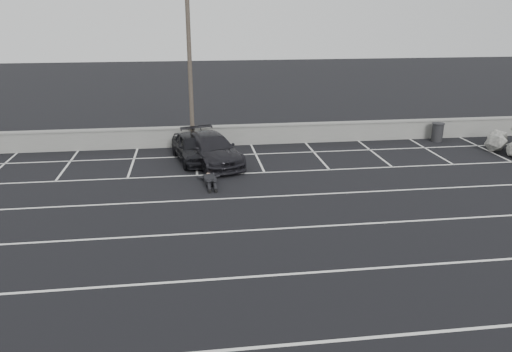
{
  "coord_description": "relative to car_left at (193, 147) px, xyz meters",
  "views": [
    {
      "loc": [
        -2.23,
        -11.96,
        6.98
      ],
      "look_at": [
        0.16,
        5.63,
        1.0
      ],
      "focal_mm": 35.0,
      "sensor_mm": 36.0,
      "label": 1
    }
  ],
  "objects": [
    {
      "name": "ground",
      "position": [
        2.1,
        -11.25,
        -0.68
      ],
      "size": [
        120.0,
        120.0,
        0.0
      ],
      "primitive_type": "plane",
      "color": "black",
      "rests_on": "ground"
    },
    {
      "name": "seawall",
      "position": [
        2.1,
        2.75,
        -0.13
      ],
      "size": [
        50.0,
        0.45,
        1.06
      ],
      "color": "gray",
      "rests_on": "ground"
    },
    {
      "name": "stall_lines",
      "position": [
        2.02,
        -6.84,
        -0.67
      ],
      "size": [
        36.0,
        20.05,
        0.01
      ],
      "color": "silver",
      "rests_on": "ground"
    },
    {
      "name": "car_left",
      "position": [
        0.0,
        0.0,
        0.0
      ],
      "size": [
        2.42,
        4.23,
        1.36
      ],
      "primitive_type": "imported",
      "rotation": [
        0.0,
        0.0,
        0.22
      ],
      "color": "black",
      "rests_on": "ground"
    },
    {
      "name": "car_right",
      "position": [
        0.84,
        -0.5,
        0.01
      ],
      "size": [
        3.25,
        5.11,
        1.38
      ],
      "primitive_type": "imported",
      "rotation": [
        0.0,
        0.0,
        0.3
      ],
      "color": "black",
      "rests_on": "ground"
    },
    {
      "name": "utility_pole",
      "position": [
        -0.0,
        1.95,
        3.43
      ],
      "size": [
        1.08,
        0.22,
        8.1
      ],
      "color": "#4C4238",
      "rests_on": "ground"
    },
    {
      "name": "trash_bin",
      "position": [
        13.38,
        1.98,
        -0.16
      ],
      "size": [
        0.8,
        0.8,
        1.02
      ],
      "rotation": [
        0.0,
        0.0,
        0.22
      ],
      "color": "#232325",
      "rests_on": "ground"
    },
    {
      "name": "person",
      "position": [
        0.6,
        -3.25,
        -0.43
      ],
      "size": [
        1.27,
        2.63,
        0.5
      ],
      "primitive_type": null,
      "rotation": [
        0.0,
        0.0,
        0.06
      ],
      "color": "black",
      "rests_on": "ground"
    }
  ]
}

